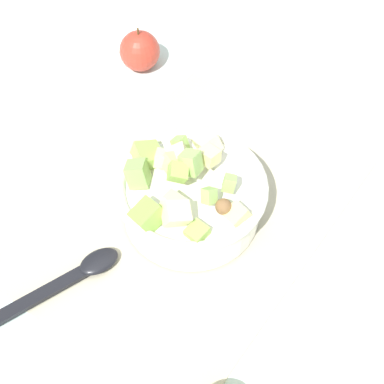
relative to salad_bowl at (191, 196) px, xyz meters
name	(u,v)px	position (x,y,z in m)	size (l,w,h in m)	color
ground_plane	(191,215)	(0.00, 0.00, -0.05)	(2.40, 2.40, 0.00)	silver
placemat	(191,214)	(0.00, 0.00, -0.05)	(0.50, 0.36, 0.01)	#BCB299
salad_bowl	(191,196)	(0.00, 0.00, 0.00)	(0.21, 0.21, 0.12)	white
serving_spoon	(74,276)	(0.18, -0.06, -0.04)	(0.20, 0.09, 0.01)	black
whole_apple	(140,51)	(-0.21, -0.27, -0.01)	(0.07, 0.07, 0.08)	#BC3828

